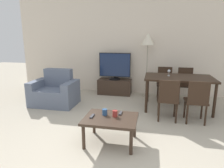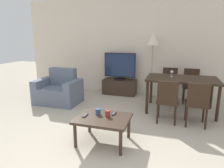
{
  "view_description": "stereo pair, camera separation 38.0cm",
  "coord_description": "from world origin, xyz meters",
  "px_view_note": "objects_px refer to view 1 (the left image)",
  "views": [
    {
      "loc": [
        0.64,
        -2.23,
        1.61
      ],
      "look_at": [
        -0.19,
        1.75,
        0.65
      ],
      "focal_mm": 32.0,
      "sensor_mm": 36.0,
      "label": 1
    },
    {
      "loc": [
        1.01,
        -2.14,
        1.61
      ],
      "look_at": [
        -0.19,
        1.75,
        0.65
      ],
      "focal_mm": 32.0,
      "sensor_mm": 36.0,
      "label": 2
    }
  ],
  "objects_px": {
    "dining_table": "(179,80)",
    "dining_chair_far_left": "(165,81)",
    "cup_white_near": "(105,112)",
    "cup_colored_far": "(115,114)",
    "tv_stand": "(115,87)",
    "wine_glass_left": "(169,71)",
    "remote_primary": "(120,113)",
    "floor_lamp": "(148,42)",
    "dining_chair_near": "(168,98)",
    "dining_chair_far": "(185,82)",
    "dining_chair_near_right": "(197,100)",
    "armchair": "(55,92)",
    "remote_secondary": "(92,116)",
    "coffee_table": "(111,121)",
    "tv": "(115,66)"
  },
  "relations": [
    {
      "from": "dining_chair_far",
      "to": "cup_colored_far",
      "type": "distance_m",
      "value": 2.83
    },
    {
      "from": "tv",
      "to": "floor_lamp",
      "type": "height_order",
      "value": "floor_lamp"
    },
    {
      "from": "coffee_table",
      "to": "floor_lamp",
      "type": "distance_m",
      "value": 2.94
    },
    {
      "from": "armchair",
      "to": "tv_stand",
      "type": "distance_m",
      "value": 1.73
    },
    {
      "from": "dining_chair_far_left",
      "to": "cup_colored_far",
      "type": "relative_size",
      "value": 8.42
    },
    {
      "from": "coffee_table",
      "to": "dining_chair_far",
      "type": "distance_m",
      "value": 2.9
    },
    {
      "from": "remote_primary",
      "to": "cup_white_near",
      "type": "relative_size",
      "value": 1.55
    },
    {
      "from": "dining_chair_far",
      "to": "remote_primary",
      "type": "xyz_separation_m",
      "value": [
        -1.3,
        -2.35,
        -0.04
      ]
    },
    {
      "from": "coffee_table",
      "to": "dining_chair_near_right",
      "type": "height_order",
      "value": "dining_chair_near_right"
    },
    {
      "from": "remote_secondary",
      "to": "wine_glass_left",
      "type": "xyz_separation_m",
      "value": [
        1.24,
        1.88,
        0.42
      ]
    },
    {
      "from": "tv",
      "to": "dining_chair_far",
      "type": "distance_m",
      "value": 1.93
    },
    {
      "from": "dining_chair_far_left",
      "to": "coffee_table",
      "type": "bearing_deg",
      "value": -109.74
    },
    {
      "from": "remote_secondary",
      "to": "dining_chair_near",
      "type": "bearing_deg",
      "value": 41.95
    },
    {
      "from": "tv_stand",
      "to": "tv",
      "type": "relative_size",
      "value": 1.05
    },
    {
      "from": "tv",
      "to": "dining_chair_near_right",
      "type": "xyz_separation_m",
      "value": [
        1.89,
        -1.66,
        -0.34
      ]
    },
    {
      "from": "coffee_table",
      "to": "cup_white_near",
      "type": "height_order",
      "value": "cup_white_near"
    },
    {
      "from": "dining_chair_near_right",
      "to": "dining_chair_far_left",
      "type": "relative_size",
      "value": 1.0
    },
    {
      "from": "wine_glass_left",
      "to": "dining_chair_near_right",
      "type": "bearing_deg",
      "value": -59.65
    },
    {
      "from": "remote_secondary",
      "to": "cup_colored_far",
      "type": "height_order",
      "value": "cup_colored_far"
    },
    {
      "from": "dining_chair_near",
      "to": "dining_chair_far_left",
      "type": "relative_size",
      "value": 1.0
    },
    {
      "from": "tv",
      "to": "remote_secondary",
      "type": "bearing_deg",
      "value": -86.21
    },
    {
      "from": "remote_secondary",
      "to": "cup_white_near",
      "type": "relative_size",
      "value": 1.55
    },
    {
      "from": "dining_chair_far",
      "to": "dining_chair_near_right",
      "type": "distance_m",
      "value": 1.49
    },
    {
      "from": "dining_chair_near_right",
      "to": "floor_lamp",
      "type": "height_order",
      "value": "floor_lamp"
    },
    {
      "from": "dining_chair_near_right",
      "to": "remote_primary",
      "type": "xyz_separation_m",
      "value": [
        -1.3,
        -0.86,
        -0.04
      ]
    },
    {
      "from": "tv_stand",
      "to": "wine_glass_left",
      "type": "distance_m",
      "value": 1.77
    },
    {
      "from": "dining_chair_near",
      "to": "remote_primary",
      "type": "height_order",
      "value": "dining_chair_near"
    },
    {
      "from": "floor_lamp",
      "to": "tv",
      "type": "bearing_deg",
      "value": 178.63
    },
    {
      "from": "tv",
      "to": "cup_colored_far",
      "type": "relative_size",
      "value": 8.91
    },
    {
      "from": "dining_chair_near",
      "to": "dining_chair_far",
      "type": "bearing_deg",
      "value": 70.76
    },
    {
      "from": "dining_chair_near",
      "to": "dining_chair_near_right",
      "type": "relative_size",
      "value": 1.0
    },
    {
      "from": "cup_colored_far",
      "to": "wine_glass_left",
      "type": "xyz_separation_m",
      "value": [
        0.89,
        1.8,
        0.39
      ]
    },
    {
      "from": "dining_chair_near_right",
      "to": "armchair",
      "type": "bearing_deg",
      "value": 171.38
    },
    {
      "from": "dining_chair_near_right",
      "to": "cup_colored_far",
      "type": "distance_m",
      "value": 1.69
    },
    {
      "from": "armchair",
      "to": "dining_chair_near_right",
      "type": "bearing_deg",
      "value": -8.62
    },
    {
      "from": "remote_primary",
      "to": "wine_glass_left",
      "type": "xyz_separation_m",
      "value": [
        0.83,
        1.67,
        0.42
      ]
    },
    {
      "from": "remote_secondary",
      "to": "coffee_table",
      "type": "bearing_deg",
      "value": 5.64
    },
    {
      "from": "dining_chair_near_right",
      "to": "dining_chair_far_left",
      "type": "distance_m",
      "value": 1.57
    },
    {
      "from": "tv",
      "to": "dining_chair_near",
      "type": "height_order",
      "value": "tv"
    },
    {
      "from": "armchair",
      "to": "remote_secondary",
      "type": "height_order",
      "value": "armchair"
    },
    {
      "from": "dining_table",
      "to": "dining_chair_far_left",
      "type": "xyz_separation_m",
      "value": [
        -0.26,
        0.74,
        -0.2
      ]
    },
    {
      "from": "floor_lamp",
      "to": "dining_chair_near",
      "type": "bearing_deg",
      "value": -73.71
    },
    {
      "from": "armchair",
      "to": "remote_secondary",
      "type": "relative_size",
      "value": 7.02
    },
    {
      "from": "tv_stand",
      "to": "cup_colored_far",
      "type": "bearing_deg",
      "value": -78.86
    },
    {
      "from": "wine_glass_left",
      "to": "dining_table",
      "type": "bearing_deg",
      "value": -17.29
    },
    {
      "from": "dining_chair_near_right",
      "to": "cup_white_near",
      "type": "distance_m",
      "value": 1.81
    },
    {
      "from": "coffee_table",
      "to": "dining_chair_far",
      "type": "height_order",
      "value": "dining_chair_far"
    },
    {
      "from": "coffee_table",
      "to": "remote_secondary",
      "type": "bearing_deg",
      "value": -174.36
    },
    {
      "from": "armchair",
      "to": "dining_chair_near",
      "type": "xyz_separation_m",
      "value": [
        2.62,
        -0.48,
        0.17
      ]
    },
    {
      "from": "cup_white_near",
      "to": "cup_colored_far",
      "type": "relative_size",
      "value": 0.97
    }
  ]
}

